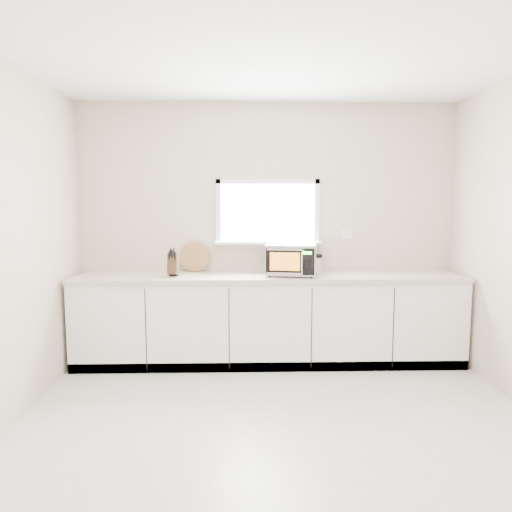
{
  "coord_description": "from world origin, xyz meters",
  "views": [
    {
      "loc": [
        -0.25,
        -2.9,
        1.63
      ],
      "look_at": [
        -0.14,
        1.55,
        1.13
      ],
      "focal_mm": 32.0,
      "sensor_mm": 36.0,
      "label": 1
    }
  ],
  "objects": [
    {
      "name": "countertop",
      "position": [
        0.0,
        1.69,
        0.9
      ],
      "size": [
        3.92,
        0.64,
        0.04
      ],
      "primitive_type": "cube",
      "color": "beige",
      "rests_on": "cabinets"
    },
    {
      "name": "cutting_board",
      "position": [
        -0.78,
        1.94,
        1.08
      ],
      "size": [
        0.32,
        0.08,
        0.32
      ],
      "primitive_type": "cylinder",
      "rotation": [
        1.4,
        0.0,
        0.0
      ],
      "color": "#A3713F",
      "rests_on": "countertop"
    },
    {
      "name": "coffee_grinder",
      "position": [
        0.5,
        1.76,
        1.02
      ],
      "size": [
        0.15,
        0.15,
        0.21
      ],
      "rotation": [
        0.0,
        0.0,
        -0.28
      ],
      "color": "#B4B7BC",
      "rests_on": "countertop"
    },
    {
      "name": "back_wall",
      "position": [
        0.0,
        2.0,
        1.36
      ],
      "size": [
        4.0,
        0.17,
        2.7
      ],
      "color": "beige",
      "rests_on": "ground"
    },
    {
      "name": "knife_block",
      "position": [
        -0.96,
        1.63,
        1.04
      ],
      "size": [
        0.1,
        0.2,
        0.29
      ],
      "rotation": [
        0.0,
        0.0,
        0.01
      ],
      "color": "#48311A",
      "rests_on": "countertop"
    },
    {
      "name": "ground",
      "position": [
        0.0,
        0.0,
        0.0
      ],
      "size": [
        4.0,
        4.0,
        0.0
      ],
      "primitive_type": "plane",
      "color": "beige",
      "rests_on": "ground"
    },
    {
      "name": "cabinets",
      "position": [
        0.0,
        1.7,
        0.44
      ],
      "size": [
        3.92,
        0.6,
        0.88
      ],
      "primitive_type": "cube",
      "color": "white",
      "rests_on": "ground"
    },
    {
      "name": "microwave",
      "position": [
        0.23,
        1.66,
        1.09
      ],
      "size": [
        0.55,
        0.48,
        0.32
      ],
      "rotation": [
        0.0,
        0.0,
        -0.19
      ],
      "color": "black",
      "rests_on": "countertop"
    }
  ]
}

